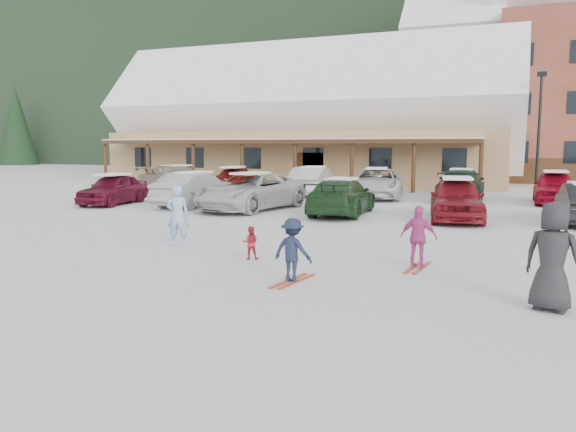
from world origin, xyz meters
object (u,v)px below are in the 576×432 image
at_px(bystander_dark, 553,256).
at_px(parked_car_0, 113,189).
at_px(parked_car_3, 342,197).
at_px(parked_car_9, 313,181).
at_px(adult_skier, 178,215).
at_px(toddler_red, 251,243).
at_px(child_magenta, 419,237).
at_px(parked_car_8, 233,180).
at_px(lamp_post, 539,126).
at_px(parked_car_7, 177,178).
at_px(child_navy, 293,250).
at_px(parked_car_11, 461,185).
at_px(parked_car_10, 377,183).
at_px(parked_car_12, 555,187).
at_px(parked_car_1, 194,189).
at_px(parked_car_4, 456,199).
at_px(day_lodge, 307,128).
at_px(parked_car_2, 251,191).

distance_m(bystander_dark, parked_car_0, 20.55).
relative_size(parked_car_3, parked_car_9, 1.03).
bearing_deg(parked_car_3, adult_skier, 72.07).
distance_m(toddler_red, child_magenta, 3.88).
relative_size(child_magenta, parked_car_8, 0.32).
bearing_deg(lamp_post, parked_car_7, -161.71).
distance_m(child_navy, parked_car_7, 22.75).
bearing_deg(parked_car_11, parked_car_10, 0.58).
bearing_deg(parked_car_12, lamp_post, 95.96).
bearing_deg(parked_car_7, parked_car_12, -172.66).
height_order(parked_car_1, parked_car_9, parked_car_9).
relative_size(parked_car_0, parked_car_4, 0.90).
bearing_deg(day_lodge, parked_car_9, -68.52).
bearing_deg(parked_car_8, parked_car_4, -37.62).
distance_m(child_navy, bystander_dark, 4.62).
bearing_deg(day_lodge, parked_car_12, -34.15).
xyz_separation_m(lamp_post, parked_car_2, (-11.31, -13.27, -2.97)).
xyz_separation_m(bystander_dark, parked_car_2, (-10.77, 11.16, -0.13)).
relative_size(lamp_post, parked_car_0, 1.64).
relative_size(child_navy, parked_car_3, 0.26).
xyz_separation_m(day_lodge, parked_car_11, (11.91, -10.98, -3.18)).
bearing_deg(parked_car_8, child_navy, -66.15).
bearing_deg(parked_car_10, parked_car_11, -6.39).
height_order(adult_skier, child_magenta, adult_skier).
distance_m(child_magenta, parked_car_2, 12.02).
height_order(parked_car_0, parked_car_10, parked_car_10).
height_order(parked_car_2, parked_car_7, parked_car_2).
relative_size(child_navy, parked_car_8, 0.30).
distance_m(bystander_dark, parked_car_7, 26.05).
distance_m(parked_car_2, parked_car_10, 8.02).
height_order(day_lodge, parked_car_11, day_lodge).
xyz_separation_m(toddler_red, parked_car_12, (7.48, 16.62, 0.36)).
height_order(day_lodge, parked_car_2, day_lodge).
xyz_separation_m(lamp_post, parked_car_7, (-19.34, -6.39, -2.98)).
height_order(parked_car_3, parked_car_7, parked_car_7).
relative_size(child_navy, bystander_dark, 0.70).
bearing_deg(parked_car_11, parked_car_9, -0.67).
bearing_deg(parked_car_2, parked_car_8, 131.14).
distance_m(parked_car_3, parked_car_12, 10.98).
relative_size(parked_car_10, parked_car_12, 1.24).
bearing_deg(child_navy, parked_car_10, -73.48).
xyz_separation_m(day_lodge, bystander_dark, (14.91, -29.46, -3.04)).
bearing_deg(parked_car_1, child_magenta, 143.16).
height_order(adult_skier, parked_car_9, adult_skier).
bearing_deg(bystander_dark, child_magenta, -25.31).
distance_m(lamp_post, parked_car_12, 6.60).
height_order(parked_car_4, parked_car_8, parked_car_4).
height_order(parked_car_7, parked_car_12, parked_car_7).
relative_size(toddler_red, parked_car_9, 0.17).
height_order(day_lodge, parked_car_8, day_lodge).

